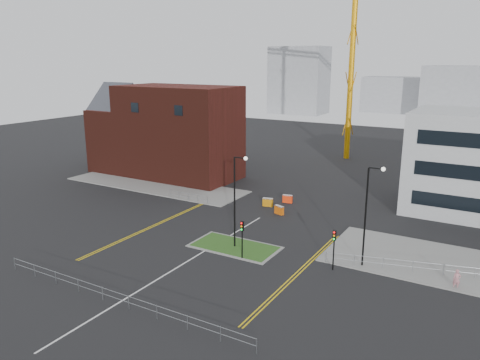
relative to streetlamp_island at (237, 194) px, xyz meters
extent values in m
plane|color=black|center=(-2.22, -8.00, -5.41)|extent=(200.00, 200.00, 0.00)
cube|color=slate|center=(-22.22, 14.00, -5.35)|extent=(28.00, 8.00, 0.12)
cube|color=slate|center=(19.78, 6.00, -5.35)|extent=(24.00, 10.00, 0.12)
cube|color=slate|center=(-0.22, 0.00, -5.37)|extent=(8.60, 4.60, 0.08)
cube|color=#244818|center=(-0.22, 0.00, -5.35)|extent=(8.00, 4.00, 0.12)
cube|color=#421710|center=(-22.22, 20.00, 1.59)|extent=(18.00, 10.00, 14.00)
cube|color=black|center=(-26.22, 14.98, 5.59)|extent=(1.40, 0.10, 1.40)
cube|color=black|center=(-18.22, 14.98, 5.59)|extent=(1.40, 0.10, 1.40)
cube|color=#421710|center=(-34.22, 20.00, -0.41)|extent=(6.00, 10.00, 10.00)
cube|color=#2D3038|center=(-34.22, 20.00, 4.59)|extent=(6.40, 8.49, 8.49)
cylinder|color=orange|center=(-4.22, 47.00, 13.12)|extent=(1.00, 1.00, 37.07)
cylinder|color=black|center=(-0.22, 0.00, -0.91)|extent=(0.16, 0.16, 9.00)
cylinder|color=black|center=(0.38, 0.00, 3.59)|extent=(1.20, 0.10, 0.10)
sphere|color=silver|center=(0.98, 0.00, 3.59)|extent=(0.36, 0.36, 0.36)
cylinder|color=black|center=(11.78, 2.00, -0.91)|extent=(0.16, 0.16, 9.00)
cylinder|color=black|center=(12.38, 2.00, 3.59)|extent=(1.20, 0.10, 0.10)
sphere|color=silver|center=(12.98, 2.00, 3.59)|extent=(0.36, 0.36, 0.36)
cylinder|color=black|center=(1.78, -2.00, -3.91)|extent=(0.12, 0.12, 3.00)
cube|color=black|center=(1.78, -2.00, -2.21)|extent=(0.28, 0.22, 0.90)
sphere|color=red|center=(1.78, -2.13, -1.91)|extent=(0.18, 0.18, 0.18)
sphere|color=orange|center=(1.78, -2.13, -2.21)|extent=(0.18, 0.18, 0.18)
sphere|color=#0CCC33|center=(1.78, -2.13, -2.51)|extent=(0.18, 0.18, 0.18)
cylinder|color=black|center=(9.78, 0.00, -3.91)|extent=(0.12, 0.12, 3.00)
cube|color=black|center=(9.78, 0.00, -2.21)|extent=(0.28, 0.22, 0.90)
sphere|color=red|center=(9.78, -0.13, -1.91)|extent=(0.18, 0.18, 0.18)
sphere|color=orange|center=(9.78, -0.13, -2.21)|extent=(0.18, 0.18, 0.18)
sphere|color=#0CCC33|center=(9.78, -0.13, -2.51)|extent=(0.18, 0.18, 0.18)
cylinder|color=gray|center=(-2.22, -14.00, -4.36)|extent=(24.00, 0.04, 0.04)
cylinder|color=gray|center=(-2.22, -14.00, -4.86)|extent=(24.00, 0.04, 0.04)
cylinder|color=gray|center=(-14.22, -14.00, -4.86)|extent=(0.05, 0.05, 1.10)
cylinder|color=gray|center=(9.78, -14.00, -4.86)|extent=(0.05, 0.05, 1.10)
cylinder|color=gray|center=(-13.22, 10.00, -4.36)|extent=(6.00, 0.04, 0.04)
cylinder|color=gray|center=(-13.22, 10.00, -4.86)|extent=(6.00, 0.04, 0.04)
cylinder|color=gray|center=(-16.22, 10.00, -4.86)|extent=(0.05, 0.05, 1.10)
cylinder|color=gray|center=(-10.22, 10.00, -4.86)|extent=(0.05, 0.05, 1.10)
cylinder|color=gray|center=(18.28, 3.50, -4.36)|extent=(19.01, 5.04, 0.04)
cylinder|color=gray|center=(18.28, 3.50, -4.86)|extent=(19.01, 5.04, 0.04)
cylinder|color=gray|center=(8.78, 1.00, -4.86)|extent=(0.05, 0.05, 1.10)
cube|color=silver|center=(-2.22, -6.00, -5.41)|extent=(0.15, 30.00, 0.01)
cube|color=gold|center=(-11.22, 2.00, -5.41)|extent=(0.12, 24.00, 0.01)
cube|color=gold|center=(-10.92, 2.00, -5.41)|extent=(0.12, 24.00, 0.01)
cube|color=gold|center=(7.28, -2.00, -5.41)|extent=(0.12, 20.00, 0.01)
cube|color=gold|center=(7.58, -2.00, -5.41)|extent=(0.12, 20.00, 0.01)
cube|color=gray|center=(-42.22, 112.00, 5.59)|extent=(18.00, 12.00, 22.00)
cube|color=gray|center=(7.78, 122.00, 2.59)|extent=(24.00, 12.00, 16.00)
cube|color=gray|center=(-10.22, 132.00, 0.59)|extent=(30.00, 12.00, 12.00)
imported|color=#BF7B82|center=(19.48, 1.63, -4.59)|extent=(0.69, 0.56, 1.65)
cube|color=#C4770A|center=(-3.42, 13.37, -4.89)|extent=(1.32, 0.67, 1.05)
cube|color=silver|center=(-3.42, 13.37, -4.42)|extent=(1.32, 0.67, 0.13)
cube|color=#D0550B|center=(-0.86, 11.32, -4.90)|extent=(1.30, 0.81, 1.02)
cube|color=silver|center=(-0.86, 11.32, -4.44)|extent=(1.30, 0.81, 0.12)
cube|color=#FF370E|center=(-1.93, 16.00, -4.90)|extent=(1.27, 0.58, 1.02)
cube|color=silver|center=(-1.93, 16.00, -4.45)|extent=(1.27, 0.58, 0.12)
camera|label=1|loc=(21.78, -36.53, 12.40)|focal=35.00mm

